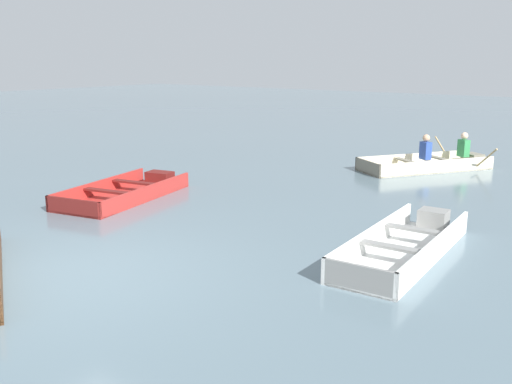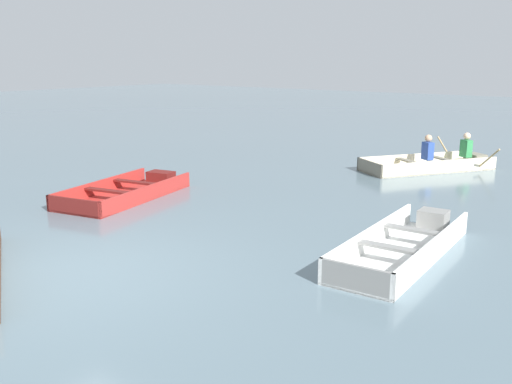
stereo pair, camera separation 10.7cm
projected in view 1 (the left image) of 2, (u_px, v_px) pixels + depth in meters
name	position (u px, v px, depth m)	size (l,w,h in m)	color
ground_plane	(69.00, 276.00, 7.40)	(80.00, 80.00, 0.00)	slate
skiff_white_near_moored	(407.00, 245.00, 8.26)	(1.17, 3.29, 0.35)	white
skiff_red_mid_moored	(128.00, 192.00, 11.60)	(1.83, 3.14, 0.31)	#AD2D28
rowboat_cream_with_crew	(432.00, 162.00, 14.46)	(3.02, 3.41, 0.90)	beige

